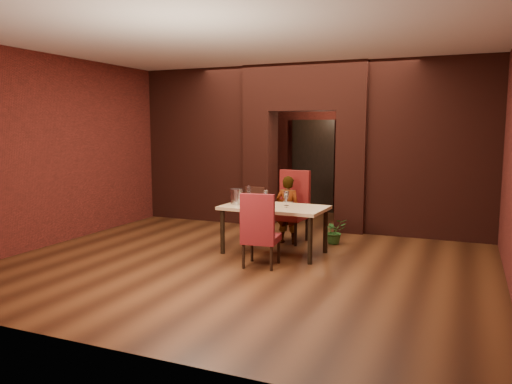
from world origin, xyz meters
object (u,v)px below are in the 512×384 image
Objects in this scene: wine_bucket at (237,197)px; potted_plant at (334,231)px; wine_glass_b at (286,199)px; dining_table at (274,230)px; person_seated at (288,210)px; chair_far at (289,207)px; wine_glass_c at (286,201)px; wine_glass_a at (266,197)px; water_bottle at (249,195)px; chair_near at (261,229)px.

wine_bucket is 0.57× the size of potted_plant.
wine_bucket is (-0.79, -0.16, 0.01)m from wine_glass_b.
dining_table is 0.76m from person_seated.
wine_glass_c is at bearing -67.51° from chair_far.
chair_far reaches higher than wine_glass_b.
wine_bucket is at bearing -173.78° from dining_table.
water_bottle is (-0.26, -0.09, 0.04)m from wine_glass_a.
person_seated reaches higher than wine_glass_b.
wine_glass_c is (0.06, -0.18, -0.01)m from wine_glass_b.
chair_far is 5.42× the size of wine_glass_b.
potted_plant is (0.63, 1.77, -0.32)m from chair_near.
wine_bucket is at bearing -116.99° from chair_far.
chair_near is 5.08× the size of wine_glass_c.
chair_far is 0.12m from person_seated.
potted_plant is (0.77, 0.16, -0.40)m from chair_far.
dining_table is at bearing 163.61° from wine_glass_c.
chair_near is at bearing -71.82° from wine_glass_a.
wine_bucket is (-0.42, -0.21, 0.02)m from wine_glass_a.
wine_glass_c reaches higher than potted_plant.
wine_glass_c is (0.27, -0.91, 0.24)m from chair_far.
dining_table is 6.51× the size of wine_bucket.
wine_glass_c is 0.48× the size of potted_plant.
wine_glass_b is (0.21, -0.73, 0.25)m from chair_far.
wine_bucket is at bearing -142.07° from potted_plant.
wine_glass_a is at bearing -96.98° from chair_far.
potted_plant is at bearing 57.96° from wine_glass_b.
chair_far is 2.83× the size of potted_plant.
dining_table is 7.40× the size of wine_glass_a.
dining_table reaches higher than potted_plant.
wine_bucket reaches higher than dining_table.
water_bottle is (-0.42, -0.78, 0.29)m from chair_far.
chair_near is at bearing 94.57° from person_seated.
wine_glass_a is 0.47m from wine_bucket.
wine_bucket is (-0.63, -0.04, 0.50)m from dining_table.
person_seated reaches higher than dining_table.
chair_near is 1.90m from potted_plant.
person_seated is at bearing 107.37° from wine_glass_c.
wine_glass_a is at bearing 72.41° from person_seated.
chair_near is 0.94m from wine_glass_b.
water_bottle is (-0.63, -0.04, 0.03)m from wine_glass_b.
wine_glass_c is at bearing -106.60° from chair_near.
dining_table is 0.53m from wine_glass_b.
person_seated is 0.85m from water_bottle.
wine_glass_b is at bearing -7.07° from wine_glass_a.
chair_far is 0.98m from wine_glass_c.
water_bottle is at bearing 36.05° from wine_bucket.
wine_glass_a is 1.41m from potted_plant.
dining_table is 0.71m from water_bottle.
wine_glass_c is 0.70m from water_bottle.
water_bottle is at bearing -161.50° from wine_glass_a.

